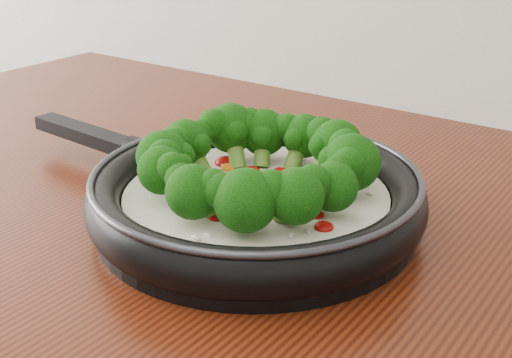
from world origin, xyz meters
The scene contains 1 object.
skillet centered at (-0.03, 1.04, 0.94)m, with size 0.55×0.36×0.10m.
Camera 1 is at (0.33, 0.54, 1.21)m, focal length 46.50 mm.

